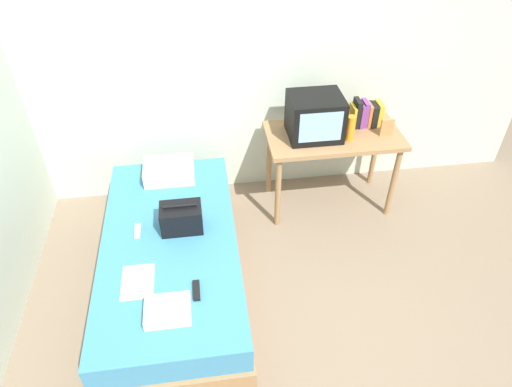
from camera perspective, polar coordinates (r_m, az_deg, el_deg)
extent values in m
plane|color=#84705B|center=(3.36, 4.95, -19.26)|extent=(8.00, 8.00, 0.00)
cube|color=silver|center=(4.03, -0.08, 16.65)|extent=(5.20, 0.10, 2.60)
cube|color=#9E754C|center=(3.63, -10.13, -9.77)|extent=(1.00, 2.00, 0.31)
cube|color=teal|center=(3.44, -10.62, -6.93)|extent=(0.97, 1.94, 0.21)
cube|color=#9E754C|center=(4.02, 9.69, 7.12)|extent=(1.16, 0.60, 0.04)
cylinder|color=#9E754C|center=(3.94, 2.76, 0.08)|extent=(0.05, 0.05, 0.73)
cylinder|color=#9E754C|center=(4.23, 16.76, 1.33)|extent=(0.05, 0.05, 0.73)
cylinder|color=#9E754C|center=(4.32, 1.64, 4.09)|extent=(0.05, 0.05, 0.73)
cylinder|color=#9E754C|center=(4.58, 14.63, 5.01)|extent=(0.05, 0.05, 0.73)
cube|color=black|center=(3.88, 7.37, 9.53)|extent=(0.44, 0.38, 0.36)
cube|color=#8CB2E0|center=(3.71, 8.09, 8.17)|extent=(0.35, 0.01, 0.26)
cylinder|color=orange|center=(3.90, 11.68, 7.97)|extent=(0.07, 0.07, 0.22)
cube|color=gold|center=(4.11, 11.94, 9.47)|extent=(0.02, 0.15, 0.20)
cube|color=black|center=(4.11, 12.45, 9.79)|extent=(0.04, 0.14, 0.25)
cube|color=#7A3D89|center=(4.13, 12.89, 9.61)|extent=(0.03, 0.15, 0.22)
cube|color=#7A3D89|center=(4.13, 13.37, 9.72)|extent=(0.04, 0.14, 0.23)
cube|color=#CC7233|center=(4.15, 13.82, 9.59)|extent=(0.03, 0.14, 0.21)
cube|color=black|center=(4.17, 14.19, 9.54)|extent=(0.03, 0.16, 0.20)
cube|color=black|center=(4.18, 14.55, 9.55)|extent=(0.02, 0.15, 0.19)
cube|color=gold|center=(4.18, 15.02, 9.64)|extent=(0.04, 0.15, 0.21)
cube|color=#B27F4C|center=(4.05, 16.03, 7.93)|extent=(0.11, 0.02, 0.15)
cube|color=silver|center=(3.89, -10.79, 2.82)|extent=(0.41, 0.30, 0.13)
cube|color=black|center=(3.36, -9.30, -3.03)|extent=(0.30, 0.20, 0.20)
cylinder|color=black|center=(3.29, -9.50, -1.55)|extent=(0.24, 0.02, 0.02)
cube|color=white|center=(3.13, -14.54, -10.61)|extent=(0.21, 0.29, 0.01)
cube|color=black|center=(3.01, -7.44, -11.90)|extent=(0.04, 0.16, 0.02)
cube|color=#B7B7BC|center=(3.46, -14.55, -4.54)|extent=(0.04, 0.14, 0.02)
cube|color=white|center=(2.91, -10.96, -14.15)|extent=(0.28, 0.22, 0.07)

